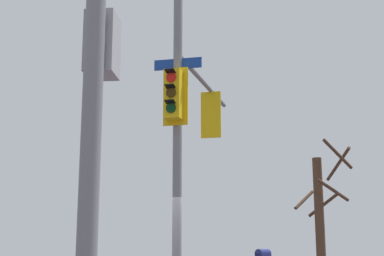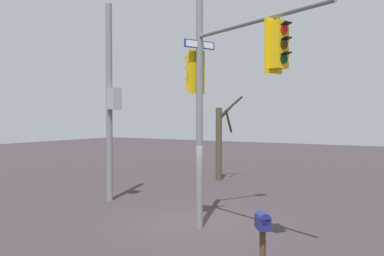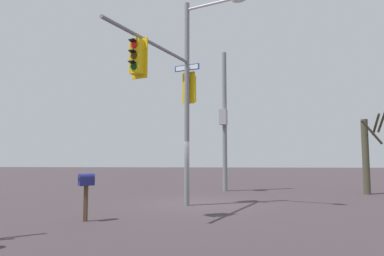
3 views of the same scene
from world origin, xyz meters
The scene contains 5 objects.
ground_plane centered at (0.00, 0.00, 0.00)m, with size 80.00×80.00×0.00m, color #3A3035.
main_signal_pole_assembly centered at (-0.63, -1.13, 4.88)m, with size 4.52×5.08×8.22m.
secondary_pole_assembly centered at (1.31, 4.80, 3.94)m, with size 0.50×0.77×7.80m.
mailbox centered at (-3.25, -3.53, 1.11)m, with size 0.50×0.46×1.41m.
bare_tree_across_street centered at (8.50, 3.72, 2.13)m, with size 1.57×1.78×4.44m.
Camera 2 is at (-11.49, -6.92, 3.37)m, focal length 40.36 mm.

